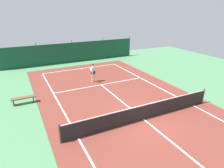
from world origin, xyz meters
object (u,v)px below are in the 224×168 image
(tennis_ball_midcourt, at_px, (46,72))
(parked_car, at_px, (52,53))
(tennis_net, at_px, (144,112))
(tennis_player, at_px, (93,72))
(tennis_ball_near_player, at_px, (107,67))
(courtside_bench, at_px, (23,99))

(tennis_ball_midcourt, distance_m, parked_car, 5.55)
(tennis_net, height_order, tennis_player, tennis_player)
(tennis_ball_near_player, bearing_deg, parked_car, 127.75)
(tennis_player, bearing_deg, parked_car, -92.14)
(parked_car, height_order, courtside_bench, parked_car)
(tennis_player, relative_size, parked_car, 0.38)
(tennis_net, distance_m, parked_car, 17.64)
(tennis_ball_near_player, relative_size, courtside_bench, 0.04)
(parked_car, bearing_deg, tennis_ball_midcourt, -105.17)
(tennis_player, distance_m, courtside_bench, 6.31)
(tennis_player, xyz_separation_m, courtside_bench, (-5.99, -1.89, -0.59))
(tennis_net, bearing_deg, tennis_ball_near_player, 75.56)
(tennis_player, relative_size, tennis_ball_midcourt, 24.85)
(tennis_net, xyz_separation_m, tennis_ball_midcourt, (-3.71, 12.30, -0.48))
(tennis_net, relative_size, tennis_ball_near_player, 153.33)
(tennis_ball_near_player, relative_size, tennis_ball_midcourt, 1.00)
(tennis_ball_midcourt, xyz_separation_m, parked_car, (1.69, 5.22, 0.81))
(tennis_net, bearing_deg, tennis_ball_midcourt, 106.77)
(tennis_net, distance_m, courtside_bench, 8.40)
(tennis_ball_midcourt, bearing_deg, parked_car, 72.09)
(tennis_ball_near_player, bearing_deg, tennis_ball_midcourt, 170.43)
(tennis_player, bearing_deg, tennis_ball_midcourt, -66.87)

